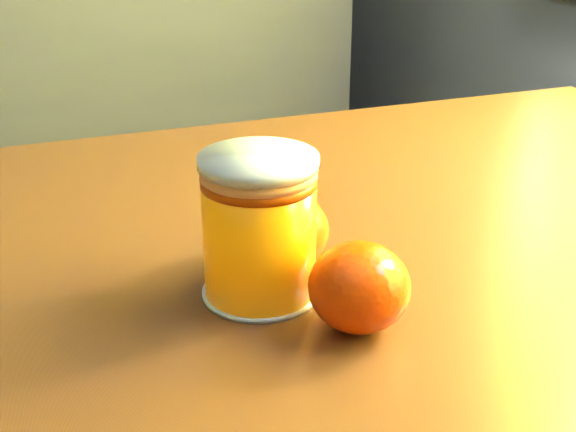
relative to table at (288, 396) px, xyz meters
name	(u,v)px	position (x,y,z in m)	size (l,w,h in m)	color
table	(288,396)	(0.00, 0.00, 0.00)	(1.08, 0.81, 0.76)	brown
juice_glass	(259,228)	(-0.02, -0.01, 0.15)	(0.08, 0.08, 0.10)	orange
orange_front	(284,231)	(0.01, 0.02, 0.13)	(0.06, 0.06, 0.06)	#F83F04
orange_back	(359,287)	(0.01, -0.07, 0.13)	(0.06, 0.06, 0.06)	#F83F04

